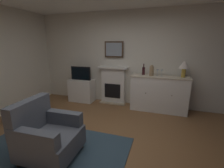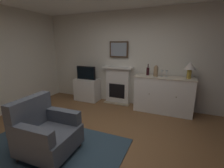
{
  "view_description": "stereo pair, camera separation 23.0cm",
  "coord_description": "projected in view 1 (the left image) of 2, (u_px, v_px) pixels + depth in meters",
  "views": [
    {
      "loc": [
        0.94,
        -2.12,
        1.72
      ],
      "look_at": [
        0.04,
        0.58,
        1.0
      ],
      "focal_mm": 25.03,
      "sensor_mm": 36.0,
      "label": 1
    },
    {
      "loc": [
        1.15,
        -2.04,
        1.72
      ],
      "look_at": [
        0.04,
        0.58,
        1.0
      ],
      "focal_mm": 25.03,
      "sensor_mm": 36.0,
      "label": 2
    }
  ],
  "objects": [
    {
      "name": "ground_plane",
      "position": [
        99.0,
        151.0,
        2.67
      ],
      "size": [
        5.7,
        4.65,
        0.1
      ],
      "primitive_type": "cube",
      "color": "brown",
      "rests_on": "ground"
    },
    {
      "name": "wall_rear",
      "position": [
        129.0,
        59.0,
        4.45
      ],
      "size": [
        5.7,
        0.06,
        2.63
      ],
      "primitive_type": "cube",
      "color": "silver",
      "rests_on": "ground_plane"
    },
    {
      "name": "area_rug",
      "position": [
        50.0,
        152.0,
        2.55
      ],
      "size": [
        2.45,
        1.61,
        0.02
      ],
      "primitive_type": "cube",
      "color": "#2D4251",
      "rests_on": "ground_plane"
    },
    {
      "name": "fireplace_unit",
      "position": [
        113.0,
        85.0,
        4.65
      ],
      "size": [
        0.87,
        0.3,
        1.1
      ],
      "color": "white",
      "rests_on": "ground_plane"
    },
    {
      "name": "framed_picture",
      "position": [
        114.0,
        49.0,
        4.44
      ],
      "size": [
        0.55,
        0.04,
        0.45
      ],
      "color": "#473323"
    },
    {
      "name": "sideboard_cabinet",
      "position": [
        159.0,
        93.0,
        4.11
      ],
      "size": [
        1.46,
        0.49,
        0.94
      ],
      "color": "white",
      "rests_on": "ground_plane"
    },
    {
      "name": "table_lamp",
      "position": [
        184.0,
        66.0,
        3.76
      ],
      "size": [
        0.26,
        0.26,
        0.4
      ],
      "color": "#B79338",
      "rests_on": "sideboard_cabinet"
    },
    {
      "name": "wine_bottle",
      "position": [
        144.0,
        71.0,
        4.13
      ],
      "size": [
        0.08,
        0.08,
        0.29
      ],
      "color": "#331419",
      "rests_on": "sideboard_cabinet"
    },
    {
      "name": "wine_glass_left",
      "position": [
        157.0,
        71.0,
        3.98
      ],
      "size": [
        0.07,
        0.07,
        0.16
      ],
      "color": "silver",
      "rests_on": "sideboard_cabinet"
    },
    {
      "name": "wine_glass_center",
      "position": [
        162.0,
        71.0,
        3.94
      ],
      "size": [
        0.07,
        0.07,
        0.16
      ],
      "color": "silver",
      "rests_on": "sideboard_cabinet"
    },
    {
      "name": "vase_decorative",
      "position": [
        152.0,
        70.0,
        3.98
      ],
      "size": [
        0.11,
        0.11,
        0.28
      ],
      "color": "#9E7F5B",
      "rests_on": "sideboard_cabinet"
    },
    {
      "name": "tv_cabinet",
      "position": [
        82.0,
        90.0,
        4.85
      ],
      "size": [
        0.75,
        0.42,
        0.68
      ],
      "color": "white",
      "rests_on": "ground_plane"
    },
    {
      "name": "tv_set",
      "position": [
        81.0,
        73.0,
        4.7
      ],
      "size": [
        0.62,
        0.07,
        0.4
      ],
      "color": "black",
      "rests_on": "tv_cabinet"
    },
    {
      "name": "potted_plant_fern",
      "position": [
        10.0,
        113.0,
        3.44
      ],
      "size": [
        0.3,
        0.3,
        0.43
      ],
      "color": "silver",
      "rests_on": "ground_plane"
    },
    {
      "name": "armchair",
      "position": [
        47.0,
        135.0,
        2.38
      ],
      "size": [
        0.84,
        0.81,
        0.92
      ],
      "color": "#474C56",
      "rests_on": "ground_plane"
    }
  ]
}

